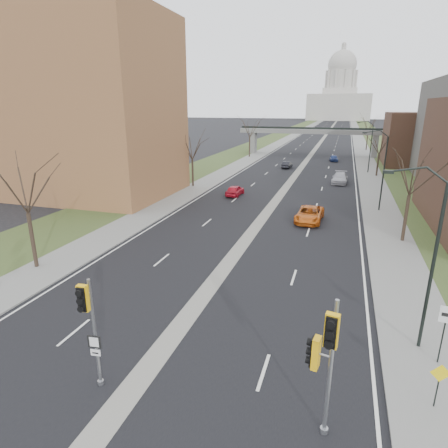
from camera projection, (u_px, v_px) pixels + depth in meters
The scene contains 29 objects.
ground at pixel (140, 378), 16.13m from camera, with size 700.00×700.00×0.00m, color black.
road_surface at pixel (326, 134), 152.41m from camera, with size 20.00×600.00×0.01m, color black.
median_strip at pixel (326, 135), 152.41m from camera, with size 1.20×600.00×0.02m, color gray.
sidewalk_right at pixel (357, 135), 148.93m from camera, with size 4.00×600.00×0.12m, color gray.
sidewalk_left at pixel (297, 134), 155.85m from camera, with size 4.00×600.00×0.12m, color gray.
grass_verge_right at pixel (373, 135), 147.20m from camera, with size 8.00×600.00×0.10m, color #344720.
grass_verge_left at pixel (282, 133), 157.59m from camera, with size 8.00×600.00×0.10m, color #344720.
apartment_building at pixel (72, 108), 47.56m from camera, with size 25.00×16.00×22.00m, color #935F3B.
commercial_block_far at pixel (424, 140), 71.87m from camera, with size 14.00×14.00×10.00m, color #462C20.
pedestrian_bridge at pixel (312, 134), 87.35m from camera, with size 34.00×3.00×6.45m.
capitol at pixel (340, 96), 301.24m from camera, with size 48.00×42.00×55.75m.
streetlight_near at pixel (422, 208), 16.31m from camera, with size 2.61×0.20×8.70m.
streetlight_mid at pixel (379, 148), 39.93m from camera, with size 2.61×0.20×8.70m.
streetlight_far at pixel (367, 132), 63.55m from camera, with size 2.61×0.20×8.70m.
tree_left_a at pixel (22, 177), 25.14m from camera, with size 7.20×7.20×9.40m.
tree_left_b at pixel (192, 143), 52.52m from camera, with size 6.75×6.75×8.81m.
tree_left_c at pixel (250, 125), 83.17m from camera, with size 7.65×7.65×9.99m.
tree_right_a at pixel (414, 165), 30.36m from camera, with size 7.20×7.20×9.40m.
tree_right_b at pixel (381, 141), 60.59m from camera, with size 6.30×6.30×8.22m.
tree_right_c at pixel (369, 123), 96.56m from camera, with size 7.65×7.65×9.99m.
signal_pole_median at pixel (89, 317), 14.52m from camera, with size 0.56×0.81×4.89m.
signal_pole_right at pixel (325, 351), 12.33m from camera, with size 0.91×1.08×5.36m.
speed_limit_sign at pixel (445, 324), 16.39m from camera, with size 0.61×0.10×2.85m.
warning_sign at pixel (439, 379), 14.12m from camera, with size 0.75×0.11×1.93m.
car_left_near at pixel (235, 190), 48.78m from camera, with size 1.62×4.04×1.38m, color red.
car_left_far at pixel (287, 165), 70.31m from camera, with size 1.32×3.79×1.25m, color black.
car_right_near at pixel (309, 214), 37.80m from camera, with size 2.49×5.39×1.50m, color #C75C15.
car_right_mid at pixel (340, 178), 56.61m from camera, with size 2.19×5.39×1.56m, color #B0AFB8.
car_right_far at pixel (334, 158), 78.92m from camera, with size 1.57×3.90×1.33m, color navy.
Camera 1 is at (7.50, -11.64, 11.23)m, focal length 30.00 mm.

